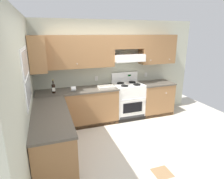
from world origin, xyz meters
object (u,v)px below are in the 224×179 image
object	(u,v)px
wine_bottle	(53,88)
bowl	(106,87)
paper_towel_roll	(73,89)
stove	(128,100)

from	to	relation	value
wine_bottle	bowl	world-z (taller)	wine_bottle
bowl	paper_towel_roll	bearing A→B (deg)	179.08
wine_bottle	bowl	distance (m)	1.25
bowl	paper_towel_roll	size ratio (longest dim) A/B	3.39
bowl	stove	bearing A→B (deg)	9.16
stove	wine_bottle	distance (m)	1.98
bowl	paper_towel_roll	distance (m)	0.81
stove	bowl	xyz separation A→B (m)	(-0.65, -0.10, 0.45)
bowl	wine_bottle	bearing A→B (deg)	179.33
stove	bowl	size ratio (longest dim) A/B	3.04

